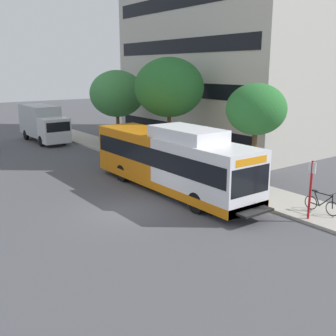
{
  "coord_description": "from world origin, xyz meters",
  "views": [
    {
      "loc": [
        -9.07,
        -15.72,
        6.56
      ],
      "look_at": [
        2.87,
        0.48,
        1.6
      ],
      "focal_mm": 43.45,
      "sensor_mm": 36.0,
      "label": 1
    }
  ],
  "objects": [
    {
      "name": "street_tree_near_stop",
      "position": [
        8.16,
        -0.52,
        4.34
      ],
      "size": [
        3.33,
        3.33,
        5.64
      ],
      "color": "#4C3823",
      "rests_on": "sidewalk_curb"
    },
    {
      "name": "street_tree_far_block",
      "position": [
        7.83,
        14.36,
        4.49
      ],
      "size": [
        4.52,
        4.52,
        6.28
      ],
      "color": "#4C3823",
      "rests_on": "sidewalk_curb"
    },
    {
      "name": "street_tree_mid_block",
      "position": [
        7.78,
        7.01,
        5.27
      ],
      "size": [
        4.76,
        4.76,
        7.17
      ],
      "color": "#4C3823",
      "rests_on": "sidewalk_curb"
    },
    {
      "name": "bicycle_parked",
      "position": [
        6.97,
        -5.74,
        0.56
      ],
      "size": [
        0.52,
        1.76,
        1.02
      ],
      "color": "black",
      "rests_on": "sidewalk_curb"
    },
    {
      "name": "transit_bus",
      "position": [
        3.75,
        1.4,
        1.7
      ],
      "size": [
        2.58,
        12.25,
        3.65
      ],
      "color": "white",
      "rests_on": "ground"
    },
    {
      "name": "box_truck_background",
      "position": [
        3.64,
        20.69,
        1.74
      ],
      "size": [
        2.32,
        7.01,
        3.25
      ],
      "color": "silver",
      "rests_on": "ground"
    },
    {
      "name": "bus_stop_sign_pole",
      "position": [
        5.83,
        -5.86,
        1.65
      ],
      "size": [
        0.1,
        0.36,
        2.6
      ],
      "color": "red",
      "rests_on": "sidewalk_curb"
    },
    {
      "name": "sidewalk_curb",
      "position": [
        7.0,
        6.0,
        0.07
      ],
      "size": [
        3.0,
        56.0,
        0.14
      ],
      "primitive_type": "cube",
      "color": "#A8A399",
      "rests_on": "ground"
    },
    {
      "name": "ground_plane",
      "position": [
        0.0,
        8.0,
        0.0
      ],
      "size": [
        120.0,
        120.0,
        0.0
      ],
      "primitive_type": "plane",
      "color": "#4C4C51"
    }
  ]
}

